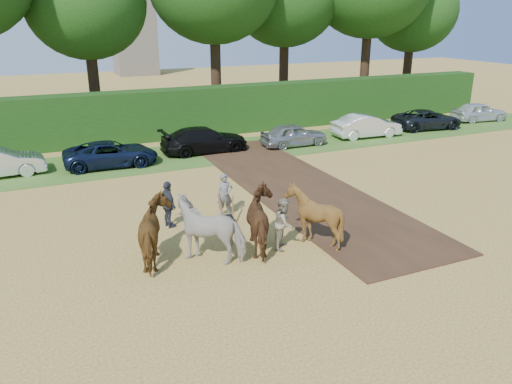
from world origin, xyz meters
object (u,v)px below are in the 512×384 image
(plough_team, at_px, (238,223))
(spectator_far, at_px, (168,204))
(parked_cars, at_px, (252,137))
(spectator_near, at_px, (284,223))

(plough_team, bearing_deg, spectator_far, 118.43)
(spectator_far, xyz_separation_m, parked_cars, (7.19, 9.04, -0.18))
(spectator_far, xyz_separation_m, plough_team, (1.55, -2.86, 0.12))
(plough_team, height_order, parked_cars, plough_team)
(spectator_near, relative_size, parked_cars, 0.04)
(spectator_far, bearing_deg, plough_team, -163.82)
(spectator_near, xyz_separation_m, spectator_far, (-3.03, 3.19, 0.01))
(spectator_near, distance_m, plough_team, 1.52)
(spectator_far, bearing_deg, spectator_near, -148.80)
(spectator_far, bearing_deg, parked_cars, -50.76)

